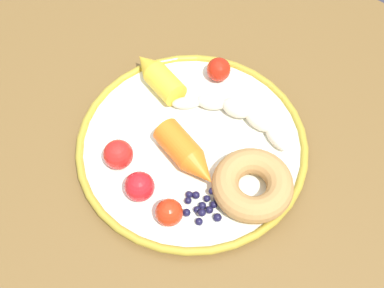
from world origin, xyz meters
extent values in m
plane|color=#31303D|center=(0.00, 0.00, 0.00)|extent=(6.00, 6.00, 0.00)
cube|color=brown|center=(0.00, 0.00, 0.71)|extent=(0.97, 0.87, 0.03)
cube|color=brown|center=(-0.43, 0.38, 0.35)|extent=(0.05, 0.05, 0.70)
cylinder|color=white|center=(0.02, -0.03, 0.73)|extent=(0.34, 0.34, 0.01)
torus|color=#AE972E|center=(0.02, -0.03, 0.74)|extent=(0.35, 0.35, 0.01)
ellipsoid|color=beige|center=(0.12, 0.05, 0.75)|extent=(0.05, 0.04, 0.02)
ellipsoid|color=beige|center=(0.08, 0.06, 0.75)|extent=(0.05, 0.03, 0.02)
ellipsoid|color=beige|center=(0.04, 0.06, 0.75)|extent=(0.05, 0.04, 0.03)
ellipsoid|color=beige|center=(0.00, 0.05, 0.75)|extent=(0.05, 0.04, 0.02)
ellipsoid|color=beige|center=(-0.03, 0.03, 0.75)|extent=(0.05, 0.05, 0.02)
cylinder|color=orange|center=(0.01, -0.05, 0.76)|extent=(0.08, 0.06, 0.04)
cone|color=orange|center=(0.06, -0.06, 0.76)|extent=(0.06, 0.05, 0.04)
cylinder|color=yellow|center=(-0.08, 0.03, 0.76)|extent=(0.07, 0.06, 0.04)
cone|color=yellow|center=(-0.12, 0.04, 0.76)|extent=(0.05, 0.05, 0.04)
torus|color=#B8864A|center=(0.13, -0.04, 0.76)|extent=(0.16, 0.16, 0.04)
sphere|color=#191638|center=(0.10, -0.10, 0.74)|extent=(0.01, 0.01, 0.01)
sphere|color=#191638|center=(0.10, -0.09, 0.74)|extent=(0.01, 0.01, 0.01)
sphere|color=#191638|center=(0.08, -0.12, 0.74)|extent=(0.01, 0.01, 0.01)
sphere|color=#191638|center=(0.09, -0.11, 0.74)|extent=(0.01, 0.01, 0.01)
sphere|color=#191638|center=(0.07, -0.09, 0.74)|extent=(0.01, 0.01, 0.01)
sphere|color=#191638|center=(0.09, -0.10, 0.74)|extent=(0.01, 0.01, 0.01)
sphere|color=#191638|center=(0.09, -0.09, 0.74)|extent=(0.01, 0.01, 0.01)
sphere|color=#191638|center=(0.12, -0.10, 0.74)|extent=(0.01, 0.01, 0.01)
sphere|color=#191638|center=(0.10, -0.08, 0.74)|extent=(0.01, 0.01, 0.01)
sphere|color=#191638|center=(0.10, -0.12, 0.74)|extent=(0.01, 0.01, 0.01)
sphere|color=#191638|center=(0.07, -0.11, 0.74)|extent=(0.01, 0.01, 0.01)
sphere|color=#191638|center=(0.07, -0.10, 0.74)|extent=(0.01, 0.01, 0.01)
sphere|color=#191638|center=(0.10, -0.11, 0.75)|extent=(0.01, 0.01, 0.01)
sphere|color=#191638|center=(0.09, -0.08, 0.75)|extent=(0.01, 0.01, 0.01)
sphere|color=red|center=(-0.03, 0.10, 0.76)|extent=(0.04, 0.04, 0.04)
sphere|color=red|center=(-0.05, -0.11, 0.76)|extent=(0.04, 0.04, 0.04)
sphere|color=red|center=(0.01, -0.14, 0.76)|extent=(0.04, 0.04, 0.04)
sphere|color=red|center=(0.06, -0.14, 0.76)|extent=(0.04, 0.04, 0.04)
camera|label=1|loc=(0.26, -0.35, 1.40)|focal=48.42mm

